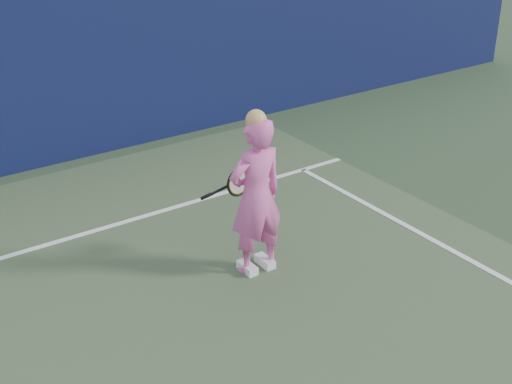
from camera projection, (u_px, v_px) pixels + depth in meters
player at (256, 196)px, 7.67m from camera, size 0.66×0.44×1.90m
racket at (236, 184)px, 7.99m from camera, size 0.61×0.16×0.33m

